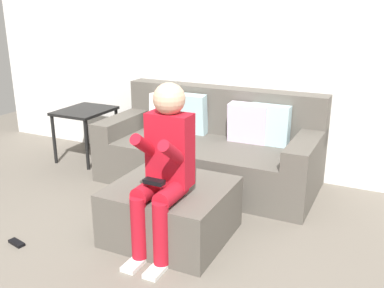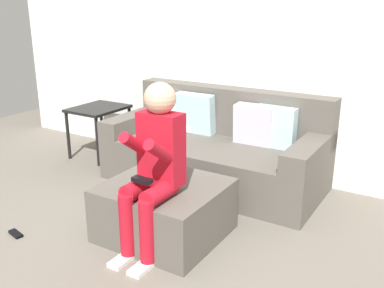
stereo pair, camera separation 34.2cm
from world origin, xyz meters
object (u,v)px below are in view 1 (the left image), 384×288
couch_sectional (211,148)px  remote_by_storage_bin (17,243)px  ottoman (171,211)px  side_table (85,117)px  person_seated (164,163)px

couch_sectional → remote_by_storage_bin: 1.94m
ottoman → remote_by_storage_bin: 1.15m
ottoman → side_table: 2.01m
ottoman → couch_sectional: bearing=98.4°
ottoman → side_table: side_table is taller
ottoman → side_table: size_ratio=1.39×
person_seated → remote_by_storage_bin: 1.27m
couch_sectional → side_table: size_ratio=3.42×
ottoman → remote_by_storage_bin: (-0.96, -0.61, -0.19)m
person_seated → remote_by_storage_bin: bearing=-157.4°
person_seated → side_table: person_seated is taller
couch_sectional → person_seated: bearing=-80.6°
couch_sectional → ottoman: 1.15m
remote_by_storage_bin → ottoman: bearing=44.8°
side_table → couch_sectional: bearing=1.6°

